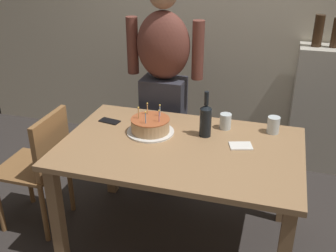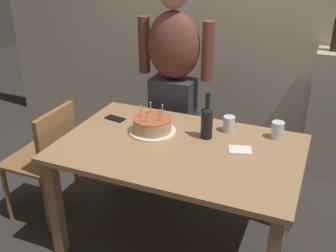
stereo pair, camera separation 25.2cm
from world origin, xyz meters
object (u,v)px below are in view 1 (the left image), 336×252
Objects in this scene: water_glass_far at (273,125)px; water_glass_near at (225,121)px; cell_phone at (110,121)px; person_man_bearded at (164,84)px; wine_bottle at (206,119)px; birthday_cake at (150,126)px; napkin_stack at (241,146)px; dining_chair at (42,162)px.

water_glass_near is at bearing -175.58° from water_glass_far.
cell_phone is 0.09× the size of person_man_bearded.
wine_bottle is 2.13× the size of cell_phone.
water_glass_near is 0.19m from wine_bottle.
water_glass_far is at bearing 16.37° from birthday_cake.
water_glass_far is (0.31, 0.02, 0.00)m from water_glass_near.
cell_phone is at bearing 63.81° from person_man_bearded.
napkin_stack is at bearing -19.12° from wine_bottle.
birthday_cake is 0.81m from water_glass_far.
birthday_cake is at bearing 177.64° from napkin_stack.
cell_phone and napkin_stack have the same top height.
birthday_cake is 2.28× the size of napkin_stack.
person_man_bearded is at bearing 157.68° from water_glass_far.
water_glass_far is 0.07× the size of person_man_bearded.
napkin_stack is (0.13, -0.23, -0.05)m from water_glass_near.
birthday_cake is 2.79× the size of water_glass_far.
birthday_cake is at bearing -163.63° from water_glass_far.
cell_phone is 0.54m from dining_chair.
birthday_cake is 0.60m from napkin_stack.
birthday_cake is 0.19× the size of person_man_bearded.
birthday_cake is 0.60m from person_man_bearded.
water_glass_far is at bearing 157.68° from person_man_bearded.
napkin_stack is at bearing -125.17° from water_glass_far.
person_man_bearded is (0.25, 0.50, 0.13)m from cell_phone.
person_man_bearded is at bearing 73.96° from cell_phone.
wine_bottle is 0.28m from napkin_stack.
birthday_cake reaches higher than dining_chair.
person_man_bearded is at bearing 130.17° from wine_bottle.
dining_chair is at bearing -171.90° from napkin_stack.
wine_bottle is 0.35× the size of dining_chair.
dining_chair reaches higher than napkin_stack.
birthday_cake is at bearing -170.46° from wine_bottle.
napkin_stack is 0.16× the size of dining_chair.
water_glass_near is 0.74× the size of cell_phone.
wine_bottle is 0.69m from person_man_bearded.
cell_phone is at bearing 177.99° from wine_bottle.
cell_phone is (-0.80, -0.12, -0.05)m from water_glass_near.
wine_bottle is 0.19× the size of person_man_bearded.
wine_bottle is at bearing 8.14° from cell_phone.
wine_bottle reaches higher than birthday_cake.
wine_bottle is 2.22× the size of napkin_stack.
water_glass_far is 1.59m from dining_chair.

